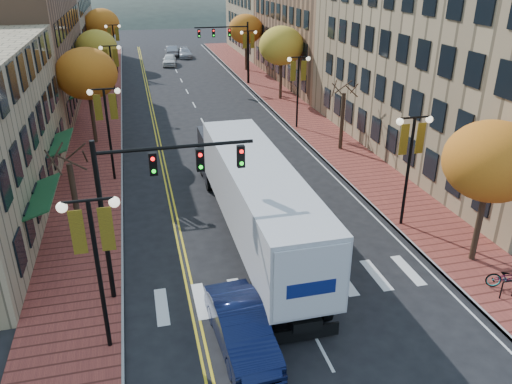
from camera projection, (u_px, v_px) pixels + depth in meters
ground at (305, 316)px, 19.91m from camera, size 200.00×200.00×0.00m
sidewalk_left at (100, 114)px, 46.62m from camera, size 4.00×85.00×0.15m
sidewalk_right at (284, 102)px, 50.54m from camera, size 4.00×85.00×0.15m
building_left_mid at (3, 52)px, 45.71m from camera, size 12.00×24.00×11.00m
building_left_far at (43, 29)px, 68.10m from camera, size 12.00×26.00×9.50m
building_right_near at (485, 48)px, 34.96m from camera, size 15.00×28.00×15.00m
building_right_mid at (339, 37)px, 58.96m from camera, size 15.00×24.00×10.00m
building_right_far at (285, 16)px, 78.18m from camera, size 15.00×20.00×11.00m
tree_left_a at (76, 204)px, 24.08m from camera, size 0.28×0.28×4.20m
tree_left_b at (87, 74)px, 36.88m from camera, size 4.48×4.48×7.21m
tree_left_c at (97, 48)px, 51.17m from camera, size 4.16×4.16×6.69m
tree_left_d at (102, 24)px, 66.84m from camera, size 4.61×4.61×7.42m
tree_right_a at (492, 161)px, 21.54m from camera, size 4.16×4.16×6.69m
tree_right_b at (342, 121)px, 36.83m from camera, size 0.28×0.28×4.20m
tree_right_c at (281, 46)px, 49.64m from camera, size 4.48×4.48×7.21m
tree_right_d at (246, 29)px, 63.83m from camera, size 4.35×4.35×7.00m
lamp_left_a at (95, 247)px, 16.49m from camera, size 1.96×0.36×6.05m
lamp_left_b at (107, 117)px, 30.62m from camera, size 1.96×0.36×6.05m
lamp_left_c at (112, 65)px, 46.52m from camera, size 1.96×0.36×6.05m
lamp_left_d at (114, 39)px, 62.41m from camera, size 1.96×0.36×6.05m
lamp_right_a at (411, 150)px, 25.06m from camera, size 1.96×0.36×6.05m
lamp_right_b at (298, 78)px, 40.96m from camera, size 1.96×0.36×6.05m
lamp_right_c at (249, 47)px, 56.85m from camera, size 1.96×0.36×6.05m
traffic_mast_near at (151, 188)px, 19.32m from camera, size 6.10×0.35×7.00m
traffic_mast_far at (231, 41)px, 56.15m from camera, size 6.10×0.34×7.00m
semi_truck at (251, 189)px, 24.85m from camera, size 2.97×17.90×4.47m
navy_sedan at (242, 327)px, 18.06m from camera, size 2.05×5.11×1.65m
black_suv at (305, 221)px, 25.68m from camera, size 2.88×5.61×1.51m
car_far_white at (169, 60)px, 69.24m from camera, size 2.33×4.61×1.51m
car_far_silver at (185, 53)px, 75.28m from camera, size 1.97×4.80×1.39m
car_far_oncoming at (172, 51)px, 76.42m from camera, size 1.71×4.75×1.56m
bicycle at (510, 277)px, 21.24m from camera, size 2.05×1.34×1.02m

